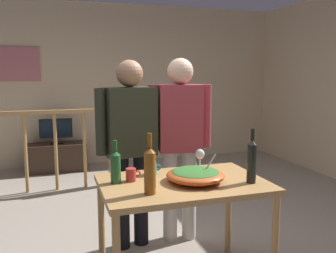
# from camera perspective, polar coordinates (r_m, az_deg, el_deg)

# --- Properties ---
(ground_plane) EXTENTS (8.55, 8.55, 0.00)m
(ground_plane) POSITION_cam_1_polar(r_m,az_deg,el_deg) (3.49, -0.14, -17.98)
(ground_plane) COLOR #9E9384
(back_wall) EXTENTS (6.04, 0.10, 2.67)m
(back_wall) POSITION_cam_1_polar(r_m,az_deg,el_deg) (6.33, -9.21, 6.47)
(back_wall) COLOR beige
(back_wall) RESTS_ON ground_plane
(framed_picture) EXTENTS (0.66, 0.03, 0.53)m
(framed_picture) POSITION_cam_1_polar(r_m,az_deg,el_deg) (6.22, -22.37, 8.98)
(framed_picture) COLOR #C66F75
(stair_railing) EXTENTS (2.68, 0.10, 1.12)m
(stair_railing) POSITION_cam_1_polar(r_m,az_deg,el_deg) (5.00, -18.94, -2.23)
(stair_railing) COLOR #B2844C
(stair_railing) RESTS_ON ground_plane
(tv_console) EXTENTS (0.90, 0.40, 0.43)m
(tv_console) POSITION_cam_1_polar(r_m,az_deg,el_deg) (6.06, -16.87, -4.57)
(tv_console) COLOR #38281E
(tv_console) RESTS_ON ground_plane
(flat_screen_tv) EXTENTS (0.49, 0.12, 0.40)m
(flat_screen_tv) POSITION_cam_1_polar(r_m,az_deg,el_deg) (5.95, -17.06, -0.39)
(flat_screen_tv) COLOR black
(flat_screen_tv) RESTS_ON tv_console
(serving_table) EXTENTS (1.16, 0.77, 0.79)m
(serving_table) POSITION_cam_1_polar(r_m,az_deg,el_deg) (2.66, 2.37, -10.34)
(serving_table) COLOR #B2844C
(serving_table) RESTS_ON ground_plane
(salad_bowl) EXTENTS (0.41, 0.41, 0.21)m
(salad_bowl) POSITION_cam_1_polar(r_m,az_deg,el_deg) (2.61, 4.29, -7.48)
(salad_bowl) COLOR #DB5B23
(salad_bowl) RESTS_ON serving_table
(wine_glass) EXTENTS (0.07, 0.07, 0.16)m
(wine_glass) POSITION_cam_1_polar(r_m,az_deg,el_deg) (2.94, 5.00, -4.44)
(wine_glass) COLOR silver
(wine_glass) RESTS_ON serving_table
(wine_bottle_dark) EXTENTS (0.07, 0.07, 0.38)m
(wine_bottle_dark) POSITION_cam_1_polar(r_m,az_deg,el_deg) (2.62, 12.91, -5.21)
(wine_bottle_dark) COLOR black
(wine_bottle_dark) RESTS_ON serving_table
(wine_bottle_amber) EXTENTS (0.08, 0.08, 0.39)m
(wine_bottle_amber) POSITION_cam_1_polar(r_m,az_deg,el_deg) (2.33, -2.84, -6.70)
(wine_bottle_amber) COLOR brown
(wine_bottle_amber) RESTS_ON serving_table
(wine_bottle_green) EXTENTS (0.07, 0.07, 0.30)m
(wine_bottle_green) POSITION_cam_1_polar(r_m,az_deg,el_deg) (2.58, -8.18, -6.10)
(wine_bottle_green) COLOR #1E5628
(wine_bottle_green) RESTS_ON serving_table
(mug_red) EXTENTS (0.11, 0.07, 0.09)m
(mug_red) POSITION_cam_1_polar(r_m,az_deg,el_deg) (2.63, -5.75, -7.47)
(mug_red) COLOR #B7332D
(mug_red) RESTS_ON serving_table
(mug_teal) EXTENTS (0.13, 0.09, 0.09)m
(mug_teal) POSITION_cam_1_polar(r_m,az_deg,el_deg) (2.78, -2.66, -6.58)
(mug_teal) COLOR teal
(mug_teal) RESTS_ON serving_table
(person_standing_left) EXTENTS (0.61, 0.28, 1.66)m
(person_standing_left) POSITION_cam_1_polar(r_m,az_deg,el_deg) (3.19, -5.86, -1.80)
(person_standing_left) COLOR black
(person_standing_left) RESTS_ON ground_plane
(person_standing_right) EXTENTS (0.57, 0.28, 1.68)m
(person_standing_right) POSITION_cam_1_polar(r_m,az_deg,el_deg) (3.31, 1.88, -1.28)
(person_standing_right) COLOR beige
(person_standing_right) RESTS_ON ground_plane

